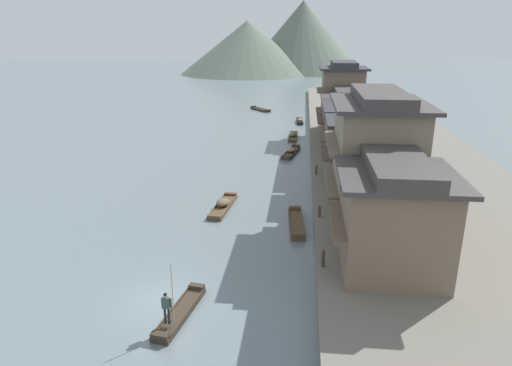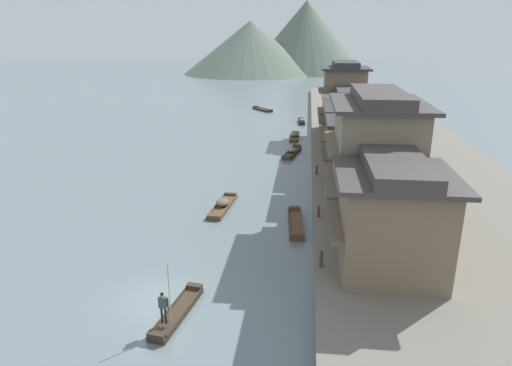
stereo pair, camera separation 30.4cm
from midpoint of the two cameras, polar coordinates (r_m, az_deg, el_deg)
The scene contains 21 objects.
ground_plane at distance 24.67m, azimuth -11.99°, elevation -14.32°, with size 400.00×400.00×0.00m, color slate.
riverbank_right at distance 52.16m, azimuth 16.68°, elevation 3.63°, with size 18.00×110.00×0.87m, color #6B665B.
boat_foreground_poled at distance 23.37m, azimuth -9.90°, elevation -15.76°, with size 1.66×4.66×0.48m.
boatman_person at distance 21.66m, azimuth -11.58°, elevation -14.70°, with size 0.57×0.26×3.04m.
boat_moored_nearest at distance 32.60m, azimuth 4.82°, elevation -5.08°, with size 1.34×5.17×0.53m.
boat_moored_second at distance 51.22m, azimuth 4.25°, elevation 3.91°, with size 2.10×5.53×0.78m.
boat_moored_third at distance 35.66m, azimuth -4.43°, elevation -2.79°, with size 1.57×5.33×0.76m.
boat_moored_far at distance 59.24m, azimuth 4.55°, elevation 5.91°, with size 1.22×5.40×0.73m.
boat_midriver_drifting at distance 79.88m, azimuth 0.45°, elevation 9.22°, with size 3.91×4.47×0.48m.
boat_midriver_upstream at distance 69.11m, azimuth 5.39°, elevation 7.74°, with size 1.13×3.69×0.72m.
house_waterfront_nearest at distance 25.18m, azimuth 16.59°, elevation -4.04°, with size 6.39×6.61×6.14m.
house_waterfront_second at distance 31.34m, azimuth 14.47°, elevation 3.08°, with size 6.24×8.19×8.74m.
house_waterfront_tall at distance 38.82m, azimuth 12.46°, elevation 4.24°, with size 5.74×5.73×6.14m.
house_waterfront_narrow at distance 46.19m, azimuth 12.20°, elevation 6.50°, with size 6.90×8.14×6.14m.
house_waterfront_far at distance 53.60m, azimuth 11.50°, elevation 8.21°, with size 7.08×6.47×6.14m.
house_waterfront_end at distance 59.36m, azimuth 10.60°, elevation 10.52°, with size 6.15×6.31×8.74m.
mooring_post_dock_near at distance 25.52m, azimuth 8.09°, elevation -9.37°, with size 0.20×0.20×0.95m, color #473828.
mooring_post_dock_mid at distance 31.99m, azimuth 7.70°, elevation -3.55°, with size 0.20×0.20×0.79m, color #473828.
mooring_post_dock_far at distance 41.28m, azimuth 7.37°, elevation 1.64°, with size 0.20×0.20×0.83m, color #473828.
hill_far_west at distance 149.91m, azimuth -1.15°, elevation 16.68°, with size 42.62×42.62×16.18m, color #5B6B5B.
hill_far_centre at distance 157.65m, azimuth 5.85°, elevation 17.84°, with size 39.21×39.21×22.52m, color #5B6B5B.
Camera 1 is at (6.87, -19.60, 13.26)m, focal length 31.81 mm.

